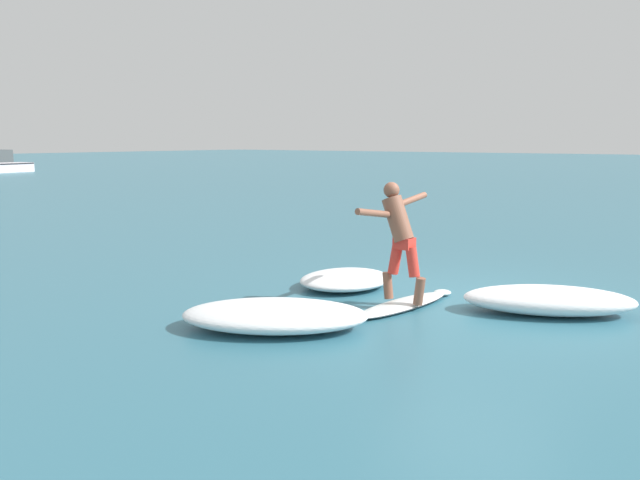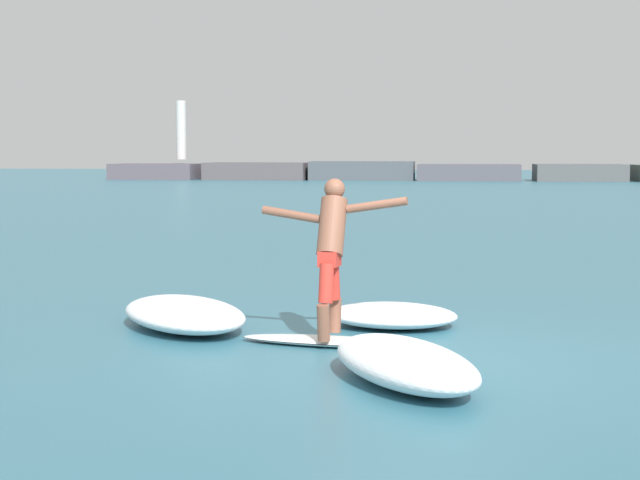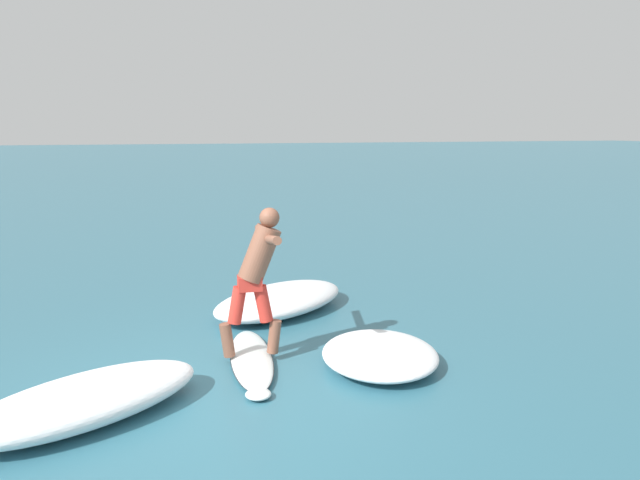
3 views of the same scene
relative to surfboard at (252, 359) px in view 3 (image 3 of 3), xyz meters
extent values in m
plane|color=#346D80|center=(0.88, -0.64, -0.05)|extent=(200.00, 200.00, 0.00)
ellipsoid|color=white|center=(-0.04, 0.01, 0.00)|extent=(1.97, 0.74, 0.09)
ellipsoid|color=white|center=(0.94, -0.14, 0.00)|extent=(0.30, 0.29, 0.08)
ellipsoid|color=#2D2D33|center=(-0.04, 0.01, 0.00)|extent=(1.99, 0.76, 0.04)
cone|color=black|center=(-0.82, 0.12, -0.11)|extent=(0.06, 0.06, 0.14)
cone|color=black|center=(-0.70, -0.02, -0.11)|extent=(0.06, 0.06, 0.14)
cone|color=black|center=(-0.66, 0.23, -0.11)|extent=(0.06, 0.06, 0.14)
cylinder|color=brown|center=(-0.01, 0.27, 0.24)|extent=(0.15, 0.19, 0.39)
cylinder|color=red|center=(-0.02, 0.15, 0.63)|extent=(0.17, 0.23, 0.43)
cylinder|color=brown|center=(-0.06, -0.26, 0.24)|extent=(0.15, 0.19, 0.39)
cylinder|color=red|center=(-0.05, -0.14, 0.63)|extent=(0.17, 0.23, 0.43)
cube|color=red|center=(-0.04, 0.01, 0.87)|extent=(0.22, 0.28, 0.16)
cylinder|color=brown|center=(-0.02, 0.12, 1.20)|extent=(0.33, 0.51, 0.67)
sphere|color=brown|center=(-0.01, 0.23, 1.59)|extent=(0.22, 0.22, 0.22)
cylinder|color=brown|center=(-0.48, 0.25, 1.32)|extent=(0.66, 0.19, 0.20)
cylinder|color=brown|center=(0.45, 0.15, 1.43)|extent=(0.66, 0.17, 0.19)
ellipsoid|color=white|center=(0.87, -1.73, 0.14)|extent=(1.89, 2.45, 0.37)
ellipsoid|color=white|center=(-1.84, 0.82, 0.13)|extent=(2.31, 2.61, 0.34)
ellipsoid|color=white|center=(0.51, 1.34, 0.08)|extent=(1.83, 1.64, 0.26)
camera|label=1|loc=(-7.56, -4.04, 2.28)|focal=35.00mm
camera|label=2|loc=(1.48, -10.99, 2.01)|focal=60.00mm
camera|label=3|loc=(6.54, -1.39, 2.56)|focal=35.00mm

